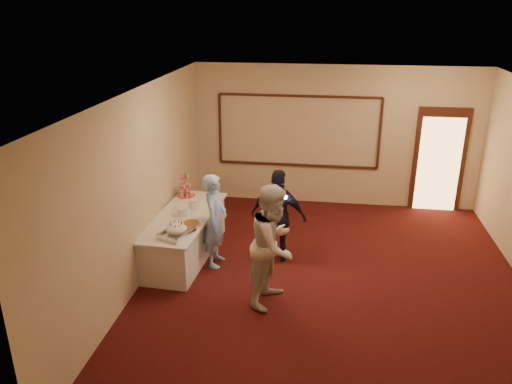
{
  "coord_description": "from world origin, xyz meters",
  "views": [
    {
      "loc": [
        -0.21,
        -6.92,
        4.18
      ],
      "look_at": [
        -1.34,
        0.92,
        1.15
      ],
      "focal_mm": 35.0,
      "sensor_mm": 36.0,
      "label": 1
    }
  ],
  "objects_px": {
    "man": "(215,220)",
    "woman": "(274,245)",
    "guest": "(279,216)",
    "plate_stack_a": "(182,212)",
    "cupcake_stand": "(186,187)",
    "pavlova_tray": "(176,230)",
    "tart": "(192,224)",
    "buffet_table": "(185,236)",
    "plate_stack_b": "(195,204)"
  },
  "relations": [
    {
      "from": "man",
      "to": "woman",
      "type": "height_order",
      "value": "woman"
    },
    {
      "from": "guest",
      "to": "plate_stack_a",
      "type": "bearing_deg",
      "value": 15.28
    },
    {
      "from": "cupcake_stand",
      "to": "man",
      "type": "relative_size",
      "value": 0.3
    },
    {
      "from": "pavlova_tray",
      "to": "tart",
      "type": "xyz_separation_m",
      "value": [
        0.13,
        0.41,
        -0.06
      ]
    },
    {
      "from": "buffet_table",
      "to": "pavlova_tray",
      "type": "height_order",
      "value": "pavlova_tray"
    },
    {
      "from": "plate_stack_b",
      "to": "man",
      "type": "distance_m",
      "value": 0.73
    },
    {
      "from": "plate_stack_b",
      "to": "guest",
      "type": "bearing_deg",
      "value": -8.86
    },
    {
      "from": "buffet_table",
      "to": "plate_stack_a",
      "type": "height_order",
      "value": "plate_stack_a"
    },
    {
      "from": "man",
      "to": "guest",
      "type": "height_order",
      "value": "guest"
    },
    {
      "from": "pavlova_tray",
      "to": "plate_stack_a",
      "type": "bearing_deg",
      "value": 99.08
    },
    {
      "from": "pavlova_tray",
      "to": "cupcake_stand",
      "type": "xyz_separation_m",
      "value": [
        -0.32,
        1.67,
        0.09
      ]
    },
    {
      "from": "cupcake_stand",
      "to": "plate_stack_a",
      "type": "height_order",
      "value": "cupcake_stand"
    },
    {
      "from": "cupcake_stand",
      "to": "plate_stack_b",
      "type": "relative_size",
      "value": 2.52
    },
    {
      "from": "pavlova_tray",
      "to": "tart",
      "type": "distance_m",
      "value": 0.43
    },
    {
      "from": "pavlova_tray",
      "to": "cupcake_stand",
      "type": "relative_size",
      "value": 1.31
    },
    {
      "from": "plate_stack_a",
      "to": "tart",
      "type": "relative_size",
      "value": 0.64
    },
    {
      "from": "pavlova_tray",
      "to": "plate_stack_a",
      "type": "xyz_separation_m",
      "value": [
        -0.12,
        0.76,
        -0.01
      ]
    },
    {
      "from": "cupcake_stand",
      "to": "man",
      "type": "xyz_separation_m",
      "value": [
        0.8,
        -1.09,
        -0.14
      ]
    },
    {
      "from": "plate_stack_a",
      "to": "man",
      "type": "xyz_separation_m",
      "value": [
        0.61,
        -0.18,
        -0.04
      ]
    },
    {
      "from": "cupcake_stand",
      "to": "guest",
      "type": "xyz_separation_m",
      "value": [
        1.82,
        -0.78,
        -0.13
      ]
    },
    {
      "from": "buffet_table",
      "to": "cupcake_stand",
      "type": "xyz_separation_m",
      "value": [
        -0.21,
        0.9,
        0.55
      ]
    },
    {
      "from": "pavlova_tray",
      "to": "man",
      "type": "xyz_separation_m",
      "value": [
        0.48,
        0.58,
        -0.06
      ]
    },
    {
      "from": "cupcake_stand",
      "to": "plate_stack_a",
      "type": "relative_size",
      "value": 2.67
    },
    {
      "from": "cupcake_stand",
      "to": "tart",
      "type": "height_order",
      "value": "cupcake_stand"
    },
    {
      "from": "buffet_table",
      "to": "man",
      "type": "relative_size",
      "value": 1.5
    },
    {
      "from": "plate_stack_b",
      "to": "man",
      "type": "height_order",
      "value": "man"
    },
    {
      "from": "tart",
      "to": "woman",
      "type": "xyz_separation_m",
      "value": [
        1.43,
        -0.78,
        0.11
      ]
    },
    {
      "from": "pavlova_tray",
      "to": "cupcake_stand",
      "type": "bearing_deg",
      "value": 100.78
    },
    {
      "from": "buffet_table",
      "to": "tart",
      "type": "relative_size",
      "value": 8.5
    },
    {
      "from": "pavlova_tray",
      "to": "plate_stack_b",
      "type": "distance_m",
      "value": 1.13
    },
    {
      "from": "woman",
      "to": "guest",
      "type": "xyz_separation_m",
      "value": [
        -0.06,
        1.27,
        -0.1
      ]
    },
    {
      "from": "woman",
      "to": "tart",
      "type": "bearing_deg",
      "value": 79.27
    },
    {
      "from": "tart",
      "to": "plate_stack_b",
      "type": "bearing_deg",
      "value": 99.97
    },
    {
      "from": "buffet_table",
      "to": "plate_stack_b",
      "type": "bearing_deg",
      "value": 72.72
    },
    {
      "from": "cupcake_stand",
      "to": "guest",
      "type": "relative_size",
      "value": 0.3
    },
    {
      "from": "tart",
      "to": "man",
      "type": "height_order",
      "value": "man"
    },
    {
      "from": "plate_stack_b",
      "to": "tart",
      "type": "height_order",
      "value": "plate_stack_b"
    },
    {
      "from": "plate_stack_b",
      "to": "man",
      "type": "xyz_separation_m",
      "value": [
        0.48,
        -0.55,
        -0.05
      ]
    },
    {
      "from": "plate_stack_b",
      "to": "woman",
      "type": "xyz_separation_m",
      "value": [
        1.56,
        -1.51,
        0.06
      ]
    },
    {
      "from": "pavlova_tray",
      "to": "cupcake_stand",
      "type": "distance_m",
      "value": 1.71
    },
    {
      "from": "man",
      "to": "plate_stack_b",
      "type": "bearing_deg",
      "value": 43.31
    },
    {
      "from": "plate_stack_b",
      "to": "guest",
      "type": "distance_m",
      "value": 1.52
    },
    {
      "from": "buffet_table",
      "to": "woman",
      "type": "relative_size",
      "value": 1.32
    },
    {
      "from": "tart",
      "to": "woman",
      "type": "distance_m",
      "value": 1.63
    },
    {
      "from": "buffet_table",
      "to": "plate_stack_b",
      "type": "relative_size",
      "value": 12.58
    },
    {
      "from": "cupcake_stand",
      "to": "plate_stack_b",
      "type": "distance_m",
      "value": 0.64
    },
    {
      "from": "tart",
      "to": "guest",
      "type": "distance_m",
      "value": 1.46
    },
    {
      "from": "tart",
      "to": "woman",
      "type": "height_order",
      "value": "woman"
    },
    {
      "from": "guest",
      "to": "woman",
      "type": "bearing_deg",
      "value": 103.25
    },
    {
      "from": "man",
      "to": "guest",
      "type": "xyz_separation_m",
      "value": [
        1.02,
        0.31,
        0.01
      ]
    }
  ]
}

